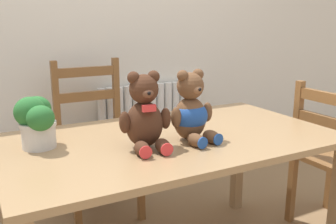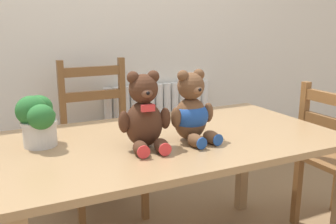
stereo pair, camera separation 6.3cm
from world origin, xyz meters
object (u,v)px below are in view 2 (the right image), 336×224
wooden_chair_behind (101,141)px  potted_plant (38,119)px  teddy_bear_left (144,115)px  teddy_bear_right (191,112)px

wooden_chair_behind → potted_plant: (-0.44, -0.66, 0.36)m
teddy_bear_left → potted_plant: bearing=-21.3°
wooden_chair_behind → teddy_bear_left: bearing=87.1°
teddy_bear_right → potted_plant: (-0.63, 0.21, -0.01)m
teddy_bear_right → teddy_bear_left: bearing=-4.8°
teddy_bear_left → potted_plant: 0.45m
teddy_bear_left → teddy_bear_right: size_ratio=1.02×
teddy_bear_left → teddy_bear_right: 0.23m
wooden_chair_behind → teddy_bear_right: size_ratio=3.14×
wooden_chair_behind → teddy_bear_left: size_ratio=3.07×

